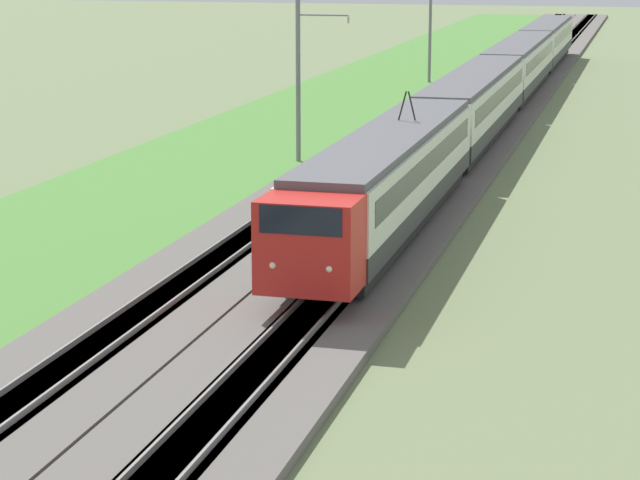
# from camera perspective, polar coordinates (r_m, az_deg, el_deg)

# --- Properties ---
(ballast_main) EXTENTS (240.00, 4.40, 0.30)m
(ballast_main) POSITION_cam_1_polar(r_m,az_deg,el_deg) (67.59, 3.49, 4.86)
(ballast_main) COLOR #605B56
(ballast_main) RESTS_ON ground
(ballast_adjacent) EXTENTS (240.00, 4.40, 0.30)m
(ballast_adjacent) POSITION_cam_1_polar(r_m,az_deg,el_deg) (66.86, 7.29, 4.68)
(ballast_adjacent) COLOR #605B56
(ballast_adjacent) RESTS_ON ground
(track_main) EXTENTS (240.00, 1.57, 0.45)m
(track_main) POSITION_cam_1_polar(r_m,az_deg,el_deg) (67.58, 3.49, 4.87)
(track_main) COLOR #4C4238
(track_main) RESTS_ON ground
(track_adjacent) EXTENTS (240.00, 1.57, 0.45)m
(track_adjacent) POSITION_cam_1_polar(r_m,az_deg,el_deg) (66.86, 7.29, 4.69)
(track_adjacent) COLOR #4C4238
(track_adjacent) RESTS_ON ground
(grass_verge) EXTENTS (240.00, 12.93, 0.12)m
(grass_verge) POSITION_cam_1_polar(r_m,az_deg,el_deg) (68.89, -1.05, 4.97)
(grass_verge) COLOR #4C8438
(grass_verge) RESTS_ON ground
(passenger_train) EXTENTS (87.35, 2.83, 4.87)m
(passenger_train) POSITION_cam_1_polar(r_m,az_deg,el_deg) (75.28, 8.25, 7.24)
(passenger_train) COLOR red
(passenger_train) RESTS_ON ground
(catenary_mast_mid) EXTENTS (0.22, 2.56, 7.86)m
(catenary_mast_mid) POSITION_cam_1_polar(r_m,az_deg,el_deg) (58.63, -0.95, 7.44)
(catenary_mast_mid) COLOR slate
(catenary_mast_mid) RESTS_ON ground
(catenary_mast_far) EXTENTS (0.22, 2.56, 8.25)m
(catenary_mast_far) POSITION_cam_1_polar(r_m,az_deg,el_deg) (93.42, 5.10, 9.72)
(catenary_mast_far) COLOR slate
(catenary_mast_far) RESTS_ON ground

